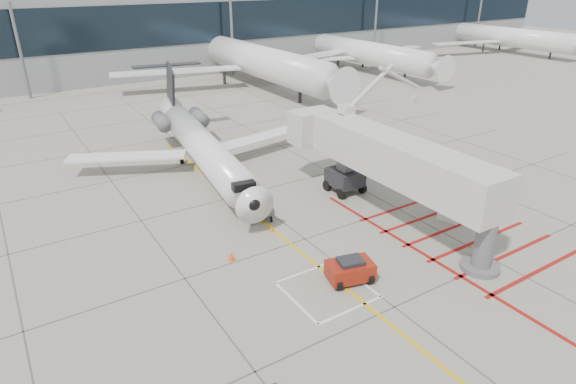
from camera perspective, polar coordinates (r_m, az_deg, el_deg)
ground_plane at (r=27.80m, az=6.73°, el=-9.09°), size 260.00×260.00×0.00m
regional_jet at (r=38.08m, az=-9.39°, el=6.36°), size 25.28×30.14×7.19m
jet_bridge at (r=31.62m, az=13.69°, el=2.45°), size 9.12×18.98×7.56m
pushback_tug at (r=26.55m, az=7.37°, el=-9.07°), size 2.75×2.09×1.43m
baggage_cart at (r=32.51m, az=-3.33°, el=-2.47°), size 2.03×1.66×1.11m
ground_power_unit at (r=34.77m, az=19.13°, el=-1.24°), size 2.80×2.25×1.93m
cone_nose at (r=28.47m, az=-6.72°, el=-7.56°), size 0.38×0.38×0.53m
cone_side at (r=31.22m, az=-1.94°, el=-4.35°), size 0.33×0.33×0.46m
terminal_building at (r=91.50m, az=-17.34°, el=18.45°), size 180.00×28.00×14.00m
terminal_glass_band at (r=78.05m, az=-14.36°, el=18.61°), size 180.00×0.10×6.00m
bg_aircraft_c at (r=72.62m, az=-4.57°, el=17.70°), size 39.40×43.77×13.13m
bg_aircraft_d at (r=84.26m, az=8.44°, el=17.79°), size 33.17×36.86×11.06m
bg_aircraft_e at (r=112.70m, az=24.18°, el=17.73°), size 33.27×36.96×11.09m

